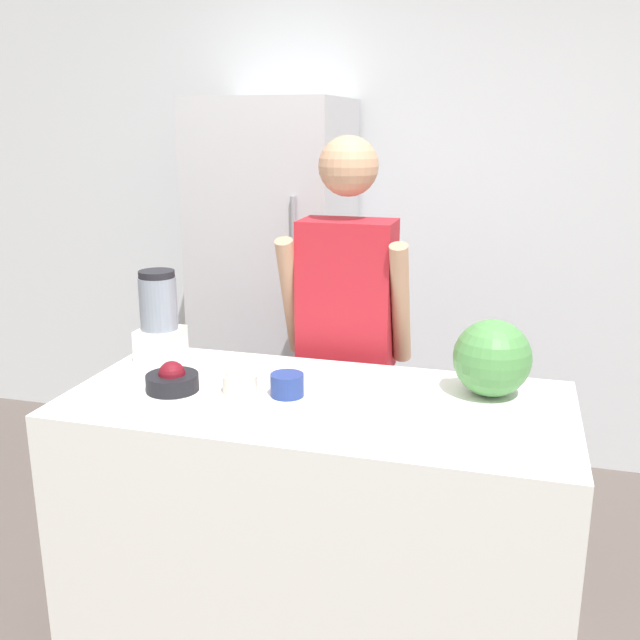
# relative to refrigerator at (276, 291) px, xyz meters

# --- Properties ---
(wall_back) EXTENTS (8.00, 0.06, 2.60)m
(wall_back) POSITION_rel_refrigerator_xyz_m (0.59, 0.39, 0.35)
(wall_back) COLOR silver
(wall_back) RESTS_ON ground_plane
(counter_island) EXTENTS (1.62, 0.76, 0.93)m
(counter_island) POSITION_rel_refrigerator_xyz_m (0.59, -1.31, -0.49)
(counter_island) COLOR white
(counter_island) RESTS_ON ground_plane
(refrigerator) EXTENTS (0.70, 0.71, 1.90)m
(refrigerator) POSITION_rel_refrigerator_xyz_m (0.00, 0.00, 0.00)
(refrigerator) COLOR #B7B7BC
(refrigerator) RESTS_ON ground_plane
(person) EXTENTS (0.50, 0.27, 1.74)m
(person) POSITION_rel_refrigerator_xyz_m (0.55, -0.74, -0.04)
(person) COLOR #4C608C
(person) RESTS_ON ground_plane
(cutting_board) EXTENTS (0.33, 0.24, 0.01)m
(cutting_board) POSITION_rel_refrigerator_xyz_m (1.10, -1.17, -0.02)
(cutting_board) COLOR white
(cutting_board) RESTS_ON counter_island
(watermelon) EXTENTS (0.25, 0.25, 0.25)m
(watermelon) POSITION_rel_refrigerator_xyz_m (1.12, -1.17, 0.12)
(watermelon) COLOR #4C8C47
(watermelon) RESTS_ON cutting_board
(bowl_cherries) EXTENTS (0.17, 0.17, 0.10)m
(bowl_cherries) POSITION_rel_refrigerator_xyz_m (0.11, -1.38, 0.01)
(bowl_cherries) COLOR black
(bowl_cherries) RESTS_ON counter_island
(bowl_cream) EXTENTS (0.11, 0.11, 0.11)m
(bowl_cream) POSITION_rel_refrigerator_xyz_m (0.33, -1.33, 0.02)
(bowl_cream) COLOR beige
(bowl_cream) RESTS_ON counter_island
(bowl_small_blue) EXTENTS (0.11, 0.11, 0.07)m
(bowl_small_blue) POSITION_rel_refrigerator_xyz_m (0.49, -1.32, 0.01)
(bowl_small_blue) COLOR navy
(bowl_small_blue) RESTS_ON counter_island
(blender) EXTENTS (0.15, 0.15, 0.34)m
(blender) POSITION_rel_refrigerator_xyz_m (-0.08, -1.10, 0.14)
(blender) COLOR silver
(blender) RESTS_ON counter_island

